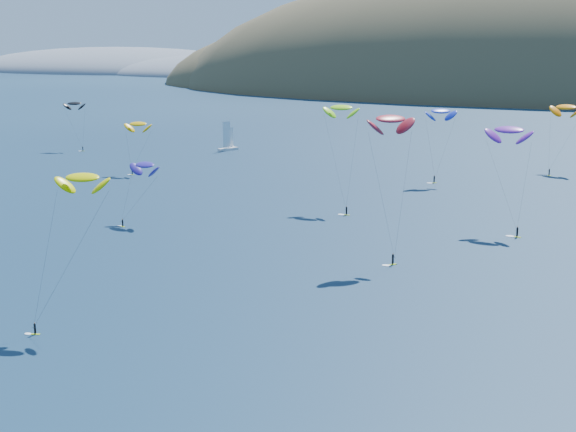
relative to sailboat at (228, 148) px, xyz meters
The scene contains 11 objects.
headland 656.94m from the sailboat, 124.27° to the left, with size 460.00×250.00×60.00m.
sailboat is the anchor object (origin of this frame).
kitesurfer_1 53.77m from the sailboat, 94.33° to the right, with size 8.51×6.79×16.67m.
kitesurfer_2 171.99m from the sailboat, 71.14° to the right, with size 8.08×11.76×22.43m.
kitesurfer_3 101.25m from the sailboat, 48.80° to the right, with size 9.76×12.42×25.48m.
kitesurfer_4 89.96m from the sailboat, 23.28° to the right, with size 9.53×8.47×21.94m.
kitesurfer_6 134.83m from the sailboat, 38.64° to the right, with size 9.96×11.36×23.21m.
kitesurfer_9 145.63m from the sailboat, 52.75° to the right, with size 9.34×11.03×27.70m.
kitesurfer_10 110.69m from the sailboat, 73.74° to the right, with size 8.79×10.18×14.61m.
kitesurfer_11 113.13m from the sailboat, ahead, with size 10.98×16.83×21.67m.
kitesurfer_12 56.20m from the sailboat, 161.71° to the right, with size 9.78×6.91×18.23m.
Camera 1 is at (46.42, -46.11, 39.63)m, focal length 50.00 mm.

